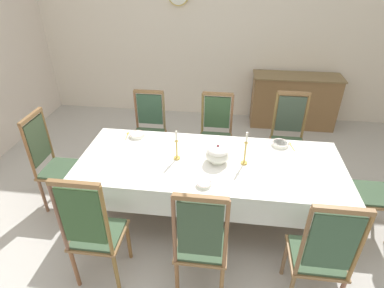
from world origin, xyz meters
TOP-DOWN VIEW (x-y plane):
  - ground at (0.00, 0.00)m, footprint 6.40×5.60m
  - back_wall at (0.00, 2.84)m, footprint 6.40×0.08m
  - dining_table at (0.00, 0.08)m, footprint 2.75×1.09m
  - tablecloth at (0.00, 0.08)m, footprint 2.77×1.11m
  - chair_south_a at (-0.91, -0.88)m, footprint 0.44×0.42m
  - chair_north_a at (-0.91, 1.02)m, footprint 0.44×0.42m
  - chair_south_b at (0.01, -0.88)m, footprint 0.44×0.42m
  - chair_north_b at (0.01, 1.02)m, footprint 0.44×0.42m
  - chair_south_c at (0.95, -0.88)m, footprint 0.44×0.42m
  - chair_north_c at (0.95, 1.03)m, footprint 0.44×0.42m
  - chair_head_west at (-1.78, 0.08)m, footprint 0.42×0.44m
  - chair_head_east at (1.78, 0.08)m, footprint 0.42×0.44m
  - soup_tureen at (0.07, 0.08)m, footprint 0.25×0.25m
  - candlestick_west at (-0.35, 0.08)m, footprint 0.07×0.07m
  - candlestick_east at (0.35, 0.08)m, footprint 0.07×0.07m
  - bowl_near_left at (0.76, 0.49)m, footprint 0.19×0.19m
  - bowl_near_right at (-0.90, 0.49)m, footprint 0.19×0.19m
  - bowl_far_left at (-0.03, -0.34)m, footprint 0.14×0.14m
  - spoon_primary at (0.88, 0.52)m, footprint 0.05×0.18m
  - spoon_secondary at (-1.03, 0.51)m, footprint 0.04×0.18m
  - sideboard at (1.25, 2.53)m, footprint 1.44×0.48m

SIDE VIEW (x-z plane):
  - ground at x=0.00m, z-range -0.04..0.00m
  - sideboard at x=1.25m, z-range 0.00..0.91m
  - chair_north_a at x=-0.91m, z-range 0.02..1.10m
  - chair_north_b at x=0.01m, z-range 0.02..1.11m
  - chair_head_east at x=1.78m, z-range 0.02..1.13m
  - chair_north_c at x=0.95m, z-range 0.01..1.16m
  - chair_head_west at x=-1.78m, z-range 0.01..1.18m
  - chair_south_b at x=0.01m, z-range 0.00..1.20m
  - chair_south_c at x=0.95m, z-range 0.00..1.20m
  - chair_south_a at x=-0.91m, z-range 0.00..1.22m
  - dining_table at x=0.00m, z-range 0.31..1.06m
  - tablecloth at x=0.00m, z-range 0.53..0.84m
  - spoon_primary at x=0.88m, z-range 0.76..0.77m
  - spoon_secondary at x=-1.03m, z-range 0.76..0.77m
  - bowl_far_left at x=-0.03m, z-range 0.76..0.79m
  - bowl_near_right at x=-0.90m, z-range 0.76..0.80m
  - bowl_near_left at x=0.76m, z-range 0.76..0.80m
  - soup_tureen at x=0.07m, z-range 0.75..0.96m
  - candlestick_west at x=-0.35m, z-range 0.72..1.06m
  - candlestick_east at x=0.35m, z-range 0.72..1.09m
  - back_wall at x=0.00m, z-range 0.00..3.38m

